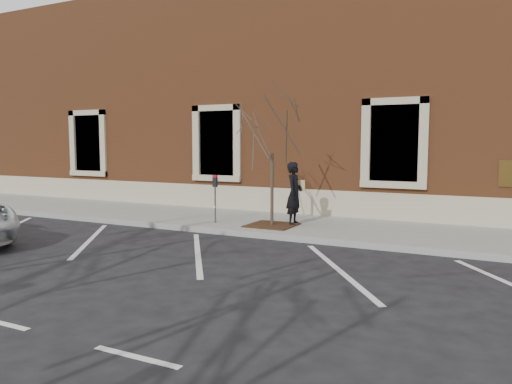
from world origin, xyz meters
The scene contains 9 objects.
ground centered at (0.00, 0.00, 0.00)m, with size 120.00×120.00×0.00m, color #28282B.
sidewalk_near centered at (0.00, 1.75, 0.07)m, with size 40.00×3.50×0.15m, color gray.
curb_near centered at (0.00, -0.05, 0.07)m, with size 40.00×0.12×0.15m, color #9E9E99.
parking_stripes centered at (0.00, -2.20, 0.00)m, with size 28.00×4.40×0.01m, color silver, non-canonical shape.
building_civic centered at (0.00, 7.74, 4.00)m, with size 40.00×8.62×8.00m.
man centered at (0.76, 1.44, 1.02)m, with size 0.63×0.42×1.73m, color black.
parking_meter centered at (-1.35, 0.70, 1.09)m, with size 0.12×0.09×1.35m.
tree_grate centered at (0.28, 1.01, 0.17)m, with size 1.25×1.25×0.03m, color #3B2312.
sapling centered at (0.28, 1.01, 2.66)m, with size 2.15×2.15×3.59m.
Camera 1 is at (6.06, -11.18, 2.40)m, focal length 35.00 mm.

